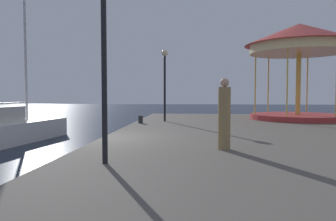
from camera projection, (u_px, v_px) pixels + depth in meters
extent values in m
plane|color=black|center=(102.00, 160.00, 11.10)|extent=(120.00, 120.00, 0.00)
cube|color=#5B564F|center=(297.00, 152.00, 10.52)|extent=(13.29, 26.92, 0.80)
cube|color=white|center=(12.00, 132.00, 15.22)|extent=(3.01, 6.53, 0.98)
cylinder|color=silver|center=(26.00, 61.00, 16.16)|extent=(0.12, 0.12, 6.06)
cylinder|color=silver|center=(7.00, 103.00, 14.89)|extent=(0.46, 2.82, 0.08)
cylinder|color=#B23333|center=(298.00, 117.00, 18.95)|extent=(5.54, 5.54, 0.30)
cylinder|color=gold|center=(298.00, 84.00, 18.85)|extent=(0.28, 0.28, 3.62)
cylinder|color=#F2E099|center=(299.00, 49.00, 18.74)|extent=(5.71, 5.71, 0.50)
cone|color=#C63D38|center=(299.00, 34.00, 18.69)|extent=(6.34, 6.34, 1.26)
cylinder|color=gold|center=(307.00, 85.00, 20.92)|extent=(0.08, 0.08, 3.62)
cylinder|color=gold|center=(268.00, 85.00, 21.13)|extent=(0.08, 0.08, 3.62)
cylinder|color=gold|center=(255.00, 84.00, 19.06)|extent=(0.08, 0.08, 3.62)
cylinder|color=gold|center=(287.00, 83.00, 16.78)|extent=(0.08, 0.08, 3.62)
cylinder|color=black|center=(104.00, 79.00, 6.84)|extent=(0.12, 0.12, 3.71)
cylinder|color=black|center=(165.00, 89.00, 17.53)|extent=(0.12, 0.12, 3.61)
sphere|color=#F9E5B2|center=(165.00, 53.00, 17.43)|extent=(0.36, 0.36, 0.36)
cylinder|color=#2D2D33|center=(141.00, 119.00, 16.46)|extent=(0.24, 0.24, 0.40)
cylinder|color=#937A4C|center=(224.00, 118.00, 8.65)|extent=(0.34, 0.34, 1.71)
sphere|color=tan|center=(225.00, 83.00, 8.60)|extent=(0.24, 0.24, 0.24)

